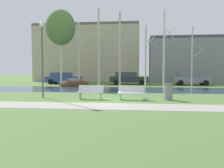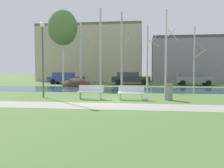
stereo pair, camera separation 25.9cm
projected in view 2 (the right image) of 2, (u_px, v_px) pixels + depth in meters
ground_plane at (124, 88)px, 24.42m from camera, size 120.00×120.00×0.00m
paved_path_strip at (103, 106)px, 12.48m from camera, size 60.00×2.27×0.01m
river_band at (122, 90)px, 22.81m from camera, size 80.00×6.48×0.01m
soil_mound at (76, 86)px, 28.15m from camera, size 3.36×3.31×1.70m
bench_left at (91, 92)px, 15.43m from camera, size 1.60×0.57×0.87m
bench_right at (131, 92)px, 15.09m from camera, size 1.60×0.57×0.87m
trash_bin at (168, 92)px, 14.94m from camera, size 0.53×0.53×0.98m
seagull at (146, 98)px, 14.73m from camera, size 0.43×0.16×0.26m
streetlamp at (43, 47)px, 16.18m from camera, size 0.32×0.32×4.95m
birch_far_left at (63, 28)px, 28.26m from camera, size 3.38×3.38×8.70m
birch_left at (81, 54)px, 27.60m from camera, size 1.47×2.22×7.09m
birch_center_left at (101, 47)px, 27.21m from camera, size 1.42×2.22×8.53m
birch_center at (122, 49)px, 27.44m from camera, size 1.49×2.27×8.20m
birch_center_right at (148, 55)px, 26.52m from camera, size 1.35×2.27×6.64m
birch_right at (166, 47)px, 27.14m from camera, size 1.43×2.38×8.43m
birch_far_right at (195, 56)px, 26.13m from camera, size 1.29×2.06×6.40m
parked_van_nearest_blue at (66, 78)px, 32.09m from camera, size 4.60×2.22×1.48m
parked_sedan_second_dark at (130, 78)px, 30.49m from camera, size 4.74×2.05×1.53m
parked_hatch_third_grey at (193, 78)px, 28.97m from camera, size 4.34×2.09×1.55m
building_beige_block at (91, 53)px, 40.33m from camera, size 16.49×6.21×8.96m
building_grey_warehouse at (186, 60)px, 38.09m from camera, size 10.35×8.82×6.60m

